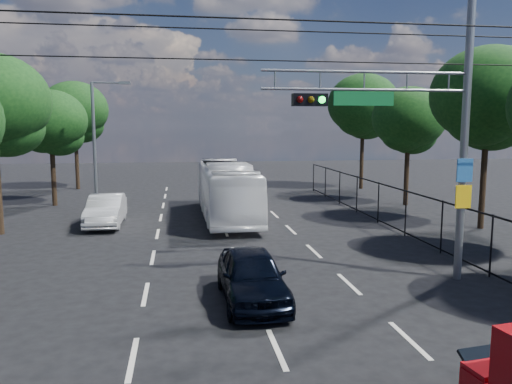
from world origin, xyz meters
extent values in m
cube|color=beige|center=(-3.00, 4.00, 0.01)|extent=(0.12, 2.00, 0.01)
cube|color=beige|center=(-3.00, 8.00, 0.01)|extent=(0.12, 2.00, 0.01)
cube|color=beige|center=(-3.00, 12.00, 0.01)|extent=(0.12, 2.00, 0.01)
cube|color=beige|center=(-3.00, 16.00, 0.01)|extent=(0.12, 2.00, 0.01)
cube|color=beige|center=(-3.00, 20.00, 0.01)|extent=(0.12, 2.00, 0.01)
cube|color=beige|center=(-3.00, 24.00, 0.01)|extent=(0.12, 2.00, 0.01)
cube|color=beige|center=(-3.00, 28.00, 0.01)|extent=(0.12, 2.00, 0.01)
cube|color=beige|center=(-3.00, 32.00, 0.01)|extent=(0.12, 2.00, 0.01)
cube|color=beige|center=(0.00, 4.00, 0.01)|extent=(0.12, 2.00, 0.01)
cube|color=beige|center=(0.00, 8.00, 0.01)|extent=(0.12, 2.00, 0.01)
cube|color=beige|center=(0.00, 12.00, 0.01)|extent=(0.12, 2.00, 0.01)
cube|color=beige|center=(0.00, 16.00, 0.01)|extent=(0.12, 2.00, 0.01)
cube|color=beige|center=(0.00, 20.00, 0.01)|extent=(0.12, 2.00, 0.01)
cube|color=beige|center=(0.00, 24.00, 0.01)|extent=(0.12, 2.00, 0.01)
cube|color=beige|center=(0.00, 28.00, 0.01)|extent=(0.12, 2.00, 0.01)
cube|color=beige|center=(0.00, 32.00, 0.01)|extent=(0.12, 2.00, 0.01)
cube|color=beige|center=(3.00, 4.00, 0.01)|extent=(0.12, 2.00, 0.01)
cube|color=beige|center=(3.00, 8.00, 0.01)|extent=(0.12, 2.00, 0.01)
cube|color=beige|center=(3.00, 12.00, 0.01)|extent=(0.12, 2.00, 0.01)
cube|color=beige|center=(3.00, 16.00, 0.01)|extent=(0.12, 2.00, 0.01)
cube|color=beige|center=(3.00, 20.00, 0.01)|extent=(0.12, 2.00, 0.01)
cube|color=beige|center=(3.00, 24.00, 0.01)|extent=(0.12, 2.00, 0.01)
cube|color=beige|center=(3.00, 28.00, 0.01)|extent=(0.12, 2.00, 0.01)
cube|color=beige|center=(3.00, 32.00, 0.01)|extent=(0.12, 2.00, 0.01)
cylinder|color=slate|center=(6.50, 8.00, 4.75)|extent=(0.24, 0.24, 9.50)
cylinder|color=slate|center=(3.40, 8.00, 6.25)|extent=(6.20, 0.08, 0.08)
cylinder|color=slate|center=(3.40, 8.00, 5.75)|extent=(6.20, 0.08, 0.08)
cube|color=black|center=(1.70, 8.00, 5.45)|extent=(1.00, 0.28, 0.35)
sphere|color=#3F0505|center=(1.38, 7.85, 5.45)|extent=(0.20, 0.20, 0.20)
sphere|color=#4C3805|center=(1.70, 7.85, 5.45)|extent=(0.20, 0.20, 0.20)
sphere|color=#0CE533|center=(2.02, 7.85, 5.45)|extent=(0.20, 0.20, 0.20)
cube|color=#0E632C|center=(3.30, 8.00, 5.50)|extent=(1.80, 0.05, 0.40)
cube|color=#2564AE|center=(6.48, 7.86, 3.40)|extent=(0.50, 0.04, 0.70)
cube|color=yellow|center=(6.48, 7.86, 2.60)|extent=(0.50, 0.04, 0.70)
cylinder|color=slate|center=(5.90, 8.00, 6.00)|extent=(0.05, 0.05, 0.50)
cylinder|color=slate|center=(4.60, 8.00, 6.00)|extent=(0.05, 0.05, 0.50)
cylinder|color=slate|center=(3.30, 8.00, 6.00)|extent=(0.05, 0.05, 0.50)
cylinder|color=slate|center=(2.00, 8.00, 6.00)|extent=(0.05, 0.05, 0.50)
cylinder|color=slate|center=(0.70, 8.00, 6.00)|extent=(0.05, 0.05, 0.50)
cylinder|color=slate|center=(-6.50, 22.00, 3.50)|extent=(0.18, 0.18, 7.00)
cylinder|color=slate|center=(-5.70, 22.00, 7.00)|extent=(1.60, 0.09, 0.09)
cube|color=slate|center=(-4.80, 22.00, 7.00)|extent=(0.60, 0.22, 0.15)
cylinder|color=black|center=(0.00, 6.00, 7.20)|extent=(22.00, 0.04, 0.04)
cylinder|color=black|center=(0.00, 9.50, 7.60)|extent=(22.00, 0.04, 0.04)
cylinder|color=black|center=(0.00, 11.00, 6.90)|extent=(22.00, 0.04, 0.04)
cube|color=black|center=(7.60, 12.00, 1.95)|extent=(0.04, 34.00, 0.06)
cube|color=black|center=(7.60, 12.00, 0.15)|extent=(0.04, 34.00, 0.06)
cylinder|color=black|center=(7.60, 8.00, 1.00)|extent=(0.06, 0.06, 2.00)
cylinder|color=black|center=(7.60, 11.00, 1.00)|extent=(0.06, 0.06, 2.00)
cylinder|color=black|center=(7.60, 14.00, 1.00)|extent=(0.06, 0.06, 2.00)
cylinder|color=black|center=(7.60, 17.00, 1.00)|extent=(0.06, 0.06, 2.00)
cylinder|color=black|center=(7.60, 20.00, 1.00)|extent=(0.06, 0.06, 2.00)
cylinder|color=black|center=(7.60, 23.00, 1.00)|extent=(0.06, 0.06, 2.00)
cylinder|color=black|center=(7.60, 26.00, 1.00)|extent=(0.06, 0.06, 2.00)
cylinder|color=black|center=(7.60, 29.00, 1.00)|extent=(0.06, 0.06, 2.00)
cylinder|color=black|center=(11.80, 15.00, 2.38)|extent=(0.28, 0.28, 4.76)
ellipsoid|color=black|center=(11.80, 15.00, 6.12)|extent=(5.10, 5.10, 4.33)
ellipsoid|color=black|center=(12.20, 15.30, 4.93)|extent=(3.40, 3.40, 2.72)
ellipsoid|color=black|center=(11.45, 14.80, 5.10)|extent=(3.23, 3.23, 2.58)
cylinder|color=black|center=(11.40, 22.00, 2.02)|extent=(0.28, 0.28, 4.03)
ellipsoid|color=black|center=(11.40, 22.00, 5.18)|extent=(4.32, 4.32, 3.67)
ellipsoid|color=black|center=(11.80, 22.30, 4.18)|extent=(2.88, 2.88, 2.30)
ellipsoid|color=black|center=(11.05, 21.80, 4.32)|extent=(2.74, 2.74, 2.19)
cylinder|color=black|center=(11.60, 30.00, 2.46)|extent=(0.28, 0.28, 4.93)
ellipsoid|color=black|center=(11.60, 30.00, 6.34)|extent=(5.28, 5.28, 4.49)
ellipsoid|color=black|center=(12.00, 30.30, 5.10)|extent=(3.52, 3.52, 2.82)
ellipsoid|color=black|center=(11.25, 29.80, 5.28)|extent=(3.34, 3.34, 2.68)
ellipsoid|color=black|center=(-9.40, 17.30, 4.64)|extent=(3.20, 3.20, 2.56)
cylinder|color=black|center=(-9.40, 25.00, 1.96)|extent=(0.28, 0.28, 3.92)
ellipsoid|color=black|center=(-9.40, 25.00, 5.04)|extent=(4.20, 4.20, 3.57)
ellipsoid|color=black|center=(-9.00, 25.30, 4.06)|extent=(2.80, 2.80, 2.24)
ellipsoid|color=black|center=(-9.75, 24.80, 4.20)|extent=(2.66, 2.66, 2.13)
cylinder|color=black|center=(-9.60, 33.00, 2.30)|extent=(0.28, 0.28, 4.59)
ellipsoid|color=black|center=(-9.60, 33.00, 5.90)|extent=(4.92, 4.92, 4.18)
ellipsoid|color=black|center=(-9.20, 33.30, 4.76)|extent=(3.28, 3.28, 2.62)
ellipsoid|color=black|center=(-9.95, 32.80, 4.92)|extent=(3.12, 3.12, 2.49)
cube|color=black|center=(3.34, 1.20, 0.94)|extent=(1.72, 0.62, 0.30)
imported|color=black|center=(-0.10, 6.98, 0.71)|extent=(1.73, 4.17, 1.41)
imported|color=white|center=(0.38, 19.48, 1.44)|extent=(2.50, 10.35, 2.88)
imported|color=silver|center=(-5.50, 18.34, 0.73)|extent=(1.57, 4.44, 1.46)
camera|label=1|loc=(-1.96, -5.91, 4.72)|focal=35.00mm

